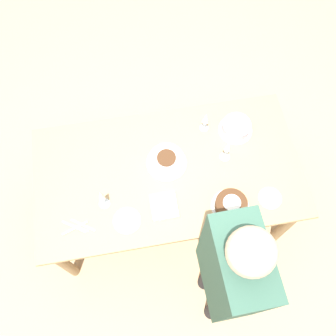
{
  "coord_description": "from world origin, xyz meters",
  "views": [
    {
      "loc": [
        -0.17,
        -1.0,
        3.05
      ],
      "look_at": [
        0.0,
        0.0,
        0.81
      ],
      "focal_mm": 40.0,
      "sensor_mm": 36.0,
      "label": 1
    }
  ],
  "objects_px": {
    "wine_glass_near": "(206,119)",
    "wine_glass_extra": "(101,196)",
    "cake_front_chocolate": "(231,205)",
    "cake_center_white": "(166,161)",
    "person_cutting": "(228,276)",
    "wine_glass_far": "(228,147)",
    "cake_back_decorated": "(236,127)"
  },
  "relations": [
    {
      "from": "wine_glass_far",
      "to": "person_cutting",
      "type": "bearing_deg",
      "value": -105.25
    },
    {
      "from": "cake_center_white",
      "to": "wine_glass_far",
      "type": "bearing_deg",
      "value": -3.49
    },
    {
      "from": "wine_glass_near",
      "to": "cake_front_chocolate",
      "type": "bearing_deg",
      "value": -86.05
    },
    {
      "from": "wine_glass_far",
      "to": "person_cutting",
      "type": "relative_size",
      "value": 0.13
    },
    {
      "from": "wine_glass_far",
      "to": "wine_glass_extra",
      "type": "relative_size",
      "value": 1.06
    },
    {
      "from": "cake_front_chocolate",
      "to": "wine_glass_near",
      "type": "bearing_deg",
      "value": 93.95
    },
    {
      "from": "wine_glass_near",
      "to": "wine_glass_extra",
      "type": "relative_size",
      "value": 0.86
    },
    {
      "from": "cake_center_white",
      "to": "cake_front_chocolate",
      "type": "distance_m",
      "value": 0.52
    },
    {
      "from": "cake_back_decorated",
      "to": "wine_glass_far",
      "type": "distance_m",
      "value": 0.25
    },
    {
      "from": "wine_glass_near",
      "to": "cake_back_decorated",
      "type": "bearing_deg",
      "value": -14.36
    },
    {
      "from": "cake_back_decorated",
      "to": "person_cutting",
      "type": "xyz_separation_m",
      "value": [
        -0.34,
        -1.0,
        0.27
      ]
    },
    {
      "from": "cake_front_chocolate",
      "to": "wine_glass_near",
      "type": "height_order",
      "value": "wine_glass_near"
    },
    {
      "from": "cake_front_chocolate",
      "to": "person_cutting",
      "type": "height_order",
      "value": "person_cutting"
    },
    {
      "from": "cake_center_white",
      "to": "wine_glass_extra",
      "type": "height_order",
      "value": "wine_glass_extra"
    },
    {
      "from": "cake_back_decorated",
      "to": "wine_glass_far",
      "type": "xyz_separation_m",
      "value": [
        -0.12,
        -0.19,
        0.11
      ]
    },
    {
      "from": "cake_center_white",
      "to": "wine_glass_extra",
      "type": "distance_m",
      "value": 0.5
    },
    {
      "from": "wine_glass_extra",
      "to": "cake_center_white",
      "type": "bearing_deg",
      "value": 26.26
    },
    {
      "from": "cake_center_white",
      "to": "cake_front_chocolate",
      "type": "bearing_deg",
      "value": -47.07
    },
    {
      "from": "cake_center_white",
      "to": "wine_glass_far",
      "type": "xyz_separation_m",
      "value": [
        0.4,
        -0.02,
        0.11
      ]
    },
    {
      "from": "cake_center_white",
      "to": "wine_glass_extra",
      "type": "bearing_deg",
      "value": -153.74
    },
    {
      "from": "cake_center_white",
      "to": "wine_glass_extra",
      "type": "xyz_separation_m",
      "value": [
        -0.44,
        -0.22,
        0.1
      ]
    },
    {
      "from": "cake_front_chocolate",
      "to": "wine_glass_extra",
      "type": "height_order",
      "value": "wine_glass_extra"
    },
    {
      "from": "cake_front_chocolate",
      "to": "person_cutting",
      "type": "bearing_deg",
      "value": -110.61
    },
    {
      "from": "wine_glass_near",
      "to": "wine_glass_extra",
      "type": "distance_m",
      "value": 0.87
    },
    {
      "from": "wine_glass_near",
      "to": "person_cutting",
      "type": "height_order",
      "value": "person_cutting"
    },
    {
      "from": "cake_center_white",
      "to": "cake_front_chocolate",
      "type": "height_order",
      "value": "same"
    },
    {
      "from": "cake_center_white",
      "to": "wine_glass_far",
      "type": "height_order",
      "value": "wine_glass_far"
    },
    {
      "from": "wine_glass_near",
      "to": "person_cutting",
      "type": "bearing_deg",
      "value": -96.99
    },
    {
      "from": "cake_front_chocolate",
      "to": "wine_glass_far",
      "type": "distance_m",
      "value": 0.37
    },
    {
      "from": "wine_glass_extra",
      "to": "person_cutting",
      "type": "xyz_separation_m",
      "value": [
        0.62,
        -0.61,
        0.18
      ]
    },
    {
      "from": "wine_glass_near",
      "to": "person_cutting",
      "type": "relative_size",
      "value": 0.1
    },
    {
      "from": "wine_glass_near",
      "to": "wine_glass_far",
      "type": "bearing_deg",
      "value": -69.89
    }
  ]
}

